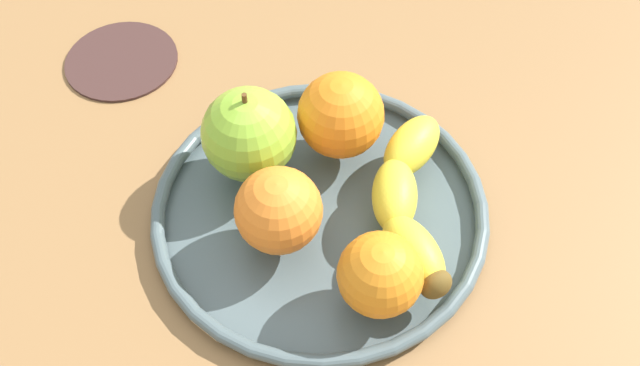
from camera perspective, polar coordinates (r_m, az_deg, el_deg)
ground_plane at (r=63.73cm, az=0.00°, el=-3.60°), size 158.30×158.30×4.00cm
fruit_bowl at (r=61.29cm, az=0.00°, el=-2.14°), size 28.61×28.61×1.80cm
banana at (r=58.98cm, az=6.96°, el=-1.31°), size 18.53×8.06×3.74cm
apple at (r=60.22cm, az=-5.64°, el=3.86°), size 8.03×8.03×8.83cm
orange_back_left at (r=56.09cm, az=-3.30°, el=-2.17°), size 6.99×6.99×6.99cm
orange_front_left at (r=61.68cm, az=1.65°, el=5.38°), size 7.51×7.51×7.51cm
orange_front_right at (r=53.51cm, az=4.78°, el=-7.23°), size 6.49×6.49×6.49cm
ambient_coaster at (r=76.53cm, az=-15.45°, el=9.41°), size 11.32×11.32×0.60cm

